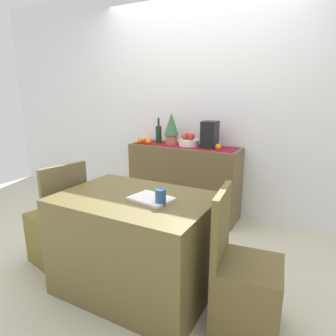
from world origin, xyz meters
TOP-DOWN VIEW (x-y plane):
  - ground_plane at (0.00, 0.00)m, footprint 6.40×6.40m
  - room_wall_rear at (0.00, 1.18)m, footprint 6.40×0.06m
  - sideboard_console at (-0.07, 0.92)m, footprint 1.30×0.42m
  - table_runner at (-0.07, 0.92)m, footprint 1.22×0.32m
  - fruit_bowl at (-0.01, 0.92)m, footprint 0.23×0.23m
  - apple_upper at (0.02, 0.91)m, footprint 0.08×0.08m
  - apple_center at (-0.06, 0.90)m, footprint 0.07×0.07m
  - apple_right at (-0.06, 0.98)m, footprint 0.07×0.07m
  - wine_bottle at (-0.41, 0.92)m, footprint 0.07×0.07m
  - coffee_maker at (0.23, 0.92)m, footprint 0.16×0.18m
  - potted_plant at (-0.24, 0.92)m, footprint 0.17×0.17m
  - orange_loose_end at (-0.49, 0.81)m, footprint 0.07×0.07m
  - orange_loose_mid at (-0.60, 0.80)m, footprint 0.07×0.07m
  - orange_loose_near_bowl at (0.36, 0.86)m, footprint 0.07×0.07m
  - orange_loose_far at (-0.56, 0.89)m, footprint 0.07×0.07m
  - dining_table at (0.22, -0.53)m, footprint 1.10×0.76m
  - open_book at (0.36, -0.53)m, footprint 0.31×0.26m
  - coffee_cup at (0.46, -0.58)m, footprint 0.07×0.07m
  - chair_near_window at (-0.59, -0.53)m, footprint 0.48×0.48m
  - chair_by_corner at (1.03, -0.53)m, footprint 0.44×0.44m

SIDE VIEW (x-z plane):
  - ground_plane at x=0.00m, z-range -0.02..0.00m
  - chair_near_window at x=-0.59m, z-range -0.18..0.72m
  - chair_by_corner at x=1.03m, z-range -0.18..0.72m
  - dining_table at x=0.22m, z-range 0.00..0.74m
  - sideboard_console at x=-0.07m, z-range 0.00..0.85m
  - open_book at x=0.36m, z-range 0.74..0.76m
  - coffee_cup at x=0.46m, z-range 0.74..0.85m
  - table_runner at x=-0.07m, z-range 0.85..0.86m
  - orange_loose_end at x=-0.49m, z-range 0.85..0.92m
  - orange_loose_near_bowl at x=0.36m, z-range 0.85..0.92m
  - orange_loose_mid at x=-0.60m, z-range 0.85..0.92m
  - orange_loose_far at x=-0.56m, z-range 0.85..0.92m
  - fruit_bowl at x=-0.01m, z-range 0.86..0.93m
  - apple_right at x=-0.06m, z-range 0.93..1.00m
  - apple_center at x=-0.06m, z-range 0.93..1.00m
  - wine_bottle at x=-0.41m, z-range 0.81..1.12m
  - apple_upper at x=0.02m, z-range 0.93..1.01m
  - coffee_maker at x=0.23m, z-range 0.85..1.15m
  - potted_plant at x=-0.24m, z-range 0.87..1.24m
  - room_wall_rear at x=0.00m, z-range 0.00..2.70m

